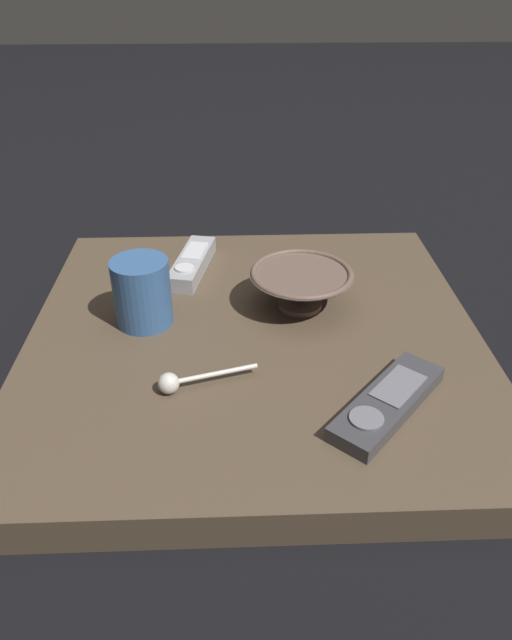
# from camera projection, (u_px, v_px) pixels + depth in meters

# --- Properties ---
(ground_plane) EXTENTS (6.00, 6.00, 0.00)m
(ground_plane) POSITION_uv_depth(u_px,v_px,m) (254.00, 357.00, 0.82)
(ground_plane) COLOR black
(table) EXTENTS (0.61, 0.62, 0.05)m
(table) POSITION_uv_depth(u_px,v_px,m) (254.00, 344.00, 0.81)
(table) COLOR #4C3D2D
(table) RESTS_ON ground
(cereal_bowl) EXTENTS (0.15, 0.15, 0.06)m
(cereal_bowl) POSITION_uv_depth(u_px,v_px,m) (301.00, 286.00, 0.83)
(cereal_bowl) COLOR brown
(cereal_bowl) RESTS_ON table
(coffee_mug) EXTENTS (0.08, 0.08, 0.09)m
(coffee_mug) POSITION_uv_depth(u_px,v_px,m) (142.00, 292.00, 0.79)
(coffee_mug) COLOR #33598C
(coffee_mug) RESTS_ON table
(teaspoon) EXTENTS (0.05, 0.12, 0.03)m
(teaspoon) POSITION_uv_depth(u_px,v_px,m) (177.00, 382.00, 0.68)
(teaspoon) COLOR silver
(teaspoon) RESTS_ON table
(tv_remote_near) EXTENTS (0.17, 0.16, 0.02)m
(tv_remote_near) POSITION_uv_depth(u_px,v_px,m) (388.00, 402.00, 0.66)
(tv_remote_near) COLOR #38383D
(tv_remote_near) RESTS_ON table
(tv_remote_far) EXTENTS (0.16, 0.07, 0.03)m
(tv_remote_far) POSITION_uv_depth(u_px,v_px,m) (192.00, 263.00, 0.94)
(tv_remote_far) COLOR #9E9EA3
(tv_remote_far) RESTS_ON table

